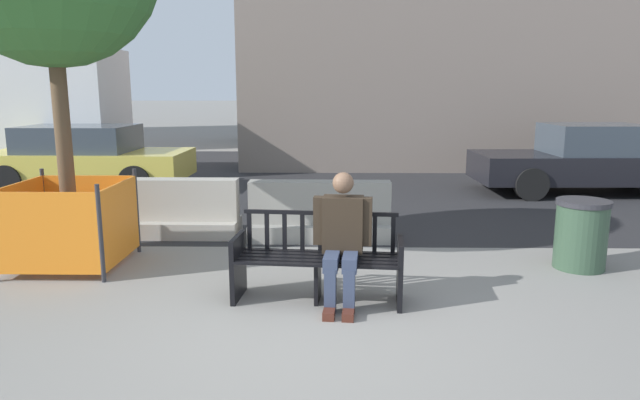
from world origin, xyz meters
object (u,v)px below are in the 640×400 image
(car_taxi_near, at_px, (86,157))
(jersey_barrier_centre, at_px, (320,216))
(street_bench, at_px, (318,262))
(trash_bin, at_px, (581,234))
(seated_person, at_px, (342,236))
(jersey_barrier_left, at_px, (170,213))
(construction_fence, at_px, (71,221))
(car_sedan_mid, at_px, (586,160))

(car_taxi_near, bearing_deg, jersey_barrier_centre, -38.73)
(street_bench, distance_m, trash_bin, 3.30)
(seated_person, xyz_separation_m, trash_bin, (2.87, 1.18, -0.27))
(jersey_barrier_left, distance_m, construction_fence, 1.67)
(construction_fence, distance_m, trash_bin, 6.11)
(construction_fence, relative_size, car_taxi_near, 0.30)
(jersey_barrier_centre, bearing_deg, car_taxi_near, 141.27)
(car_taxi_near, bearing_deg, seated_person, -50.93)
(car_taxi_near, relative_size, trash_bin, 5.02)
(jersey_barrier_centre, bearing_deg, car_sedan_mid, 34.80)
(jersey_barrier_left, height_order, trash_bin, jersey_barrier_left)
(construction_fence, xyz_separation_m, car_sedan_mid, (8.38, 5.05, 0.13))
(street_bench, height_order, seated_person, seated_person)
(street_bench, relative_size, construction_fence, 1.38)
(jersey_barrier_centre, height_order, car_sedan_mid, car_sedan_mid)
(street_bench, relative_size, jersey_barrier_left, 0.86)
(seated_person, bearing_deg, car_sedan_mid, 50.49)
(jersey_barrier_left, bearing_deg, trash_bin, -15.39)
(jersey_barrier_left, relative_size, construction_fence, 1.60)
(seated_person, distance_m, car_sedan_mid, 8.08)
(jersey_barrier_centre, bearing_deg, construction_fence, -156.55)
(seated_person, height_order, car_taxi_near, car_taxi_near)
(car_sedan_mid, height_order, trash_bin, car_sedan_mid)
(construction_fence, height_order, trash_bin, construction_fence)
(car_sedan_mid, bearing_deg, jersey_barrier_centre, -145.20)
(seated_person, height_order, construction_fence, seated_person)
(construction_fence, distance_m, car_taxi_near, 5.70)
(street_bench, bearing_deg, seated_person, -18.42)
(street_bench, height_order, car_taxi_near, car_taxi_near)
(car_taxi_near, bearing_deg, trash_bin, -33.13)
(car_sedan_mid, bearing_deg, car_taxi_near, 178.52)
(street_bench, height_order, car_sedan_mid, car_sedan_mid)
(car_sedan_mid, bearing_deg, construction_fence, -148.94)
(jersey_barrier_left, bearing_deg, jersey_barrier_centre, -4.41)
(street_bench, xyz_separation_m, construction_fence, (-3.00, 1.11, 0.16))
(trash_bin, bearing_deg, car_taxi_near, 146.87)
(jersey_barrier_centre, xyz_separation_m, car_sedan_mid, (5.40, 3.75, 0.34))
(seated_person, xyz_separation_m, construction_fence, (-3.24, 1.19, -0.14))
(street_bench, relative_size, car_sedan_mid, 0.39)
(jersey_barrier_centre, height_order, construction_fence, construction_fence)
(street_bench, xyz_separation_m, seated_person, (0.24, -0.08, 0.29))
(trash_bin, bearing_deg, jersey_barrier_centre, 157.54)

